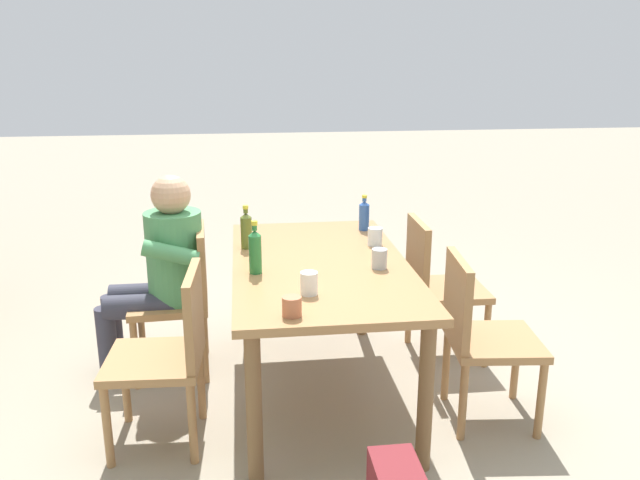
{
  "coord_description": "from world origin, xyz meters",
  "views": [
    {
      "loc": [
        -3.17,
        0.4,
        1.83
      ],
      "look_at": [
        0.0,
        0.0,
        0.89
      ],
      "focal_mm": 35.9,
      "sensor_mm": 36.0,
      "label": 1
    }
  ],
  "objects_px": {
    "cup_white": "(309,283)",
    "bottle_blue": "(364,215)",
    "chair_far_right": "(183,292)",
    "cup_steel": "(379,259)",
    "chair_far_left": "(170,349)",
    "backpack_by_near_side": "(346,281)",
    "chair_near_right": "(436,281)",
    "cup_terracotta": "(292,306)",
    "bottle_green": "(255,251)",
    "bottle_olive": "(246,230)",
    "dining_table": "(320,279)",
    "chair_near_left": "(479,331)",
    "person_in_white_shirt": "(161,266)",
    "cup_glass": "(375,237)"
  },
  "relations": [
    {
      "from": "chair_near_right",
      "to": "chair_near_left",
      "type": "xyz_separation_m",
      "value": [
        -0.73,
        -0.0,
        0.0
      ]
    },
    {
      "from": "chair_near_right",
      "to": "cup_white",
      "type": "bearing_deg",
      "value": 133.77
    },
    {
      "from": "person_in_white_shirt",
      "to": "cup_terracotta",
      "type": "distance_m",
      "value": 1.26
    },
    {
      "from": "dining_table",
      "to": "chair_far_left",
      "type": "height_order",
      "value": "chair_far_left"
    },
    {
      "from": "chair_far_right",
      "to": "person_in_white_shirt",
      "type": "relative_size",
      "value": 0.74
    },
    {
      "from": "chair_near_right",
      "to": "cup_terracotta",
      "type": "bearing_deg",
      "value": 137.95
    },
    {
      "from": "dining_table",
      "to": "chair_near_right",
      "type": "relative_size",
      "value": 1.88
    },
    {
      "from": "chair_near_left",
      "to": "chair_far_right",
      "type": "bearing_deg",
      "value": 64.18
    },
    {
      "from": "dining_table",
      "to": "bottle_green",
      "type": "xyz_separation_m",
      "value": [
        -0.13,
        0.34,
        0.21
      ]
    },
    {
      "from": "dining_table",
      "to": "cup_steel",
      "type": "xyz_separation_m",
      "value": [
        -0.14,
        -0.29,
        0.14
      ]
    },
    {
      "from": "cup_white",
      "to": "bottle_green",
      "type": "bearing_deg",
      "value": 35.66
    },
    {
      "from": "person_in_white_shirt",
      "to": "bottle_green",
      "type": "bearing_deg",
      "value": -133.77
    },
    {
      "from": "cup_white",
      "to": "bottle_blue",
      "type": "bearing_deg",
      "value": -23.53
    },
    {
      "from": "cup_steel",
      "to": "backpack_by_near_side",
      "type": "bearing_deg",
      "value": -2.7
    },
    {
      "from": "chair_far_right",
      "to": "chair_near_right",
      "type": "relative_size",
      "value": 1.0
    },
    {
      "from": "chair_far_left",
      "to": "cup_white",
      "type": "height_order",
      "value": "cup_white"
    },
    {
      "from": "chair_far_right",
      "to": "cup_terracotta",
      "type": "bearing_deg",
      "value": -152.79
    },
    {
      "from": "chair_near_left",
      "to": "cup_glass",
      "type": "height_order",
      "value": "chair_near_left"
    },
    {
      "from": "bottle_blue",
      "to": "cup_white",
      "type": "xyz_separation_m",
      "value": [
        -1.05,
        0.46,
        -0.04
      ]
    },
    {
      "from": "chair_near_left",
      "to": "bottle_blue",
      "type": "relative_size",
      "value": 3.92
    },
    {
      "from": "bottle_olive",
      "to": "chair_near_right",
      "type": "bearing_deg",
      "value": -86.27
    },
    {
      "from": "dining_table",
      "to": "bottle_green",
      "type": "height_order",
      "value": "bottle_green"
    },
    {
      "from": "chair_far_left",
      "to": "bottle_olive",
      "type": "relative_size",
      "value": 3.51
    },
    {
      "from": "cup_terracotta",
      "to": "dining_table",
      "type": "bearing_deg",
      "value": -16.46
    },
    {
      "from": "cup_white",
      "to": "bottle_olive",
      "type": "bearing_deg",
      "value": 19.72
    },
    {
      "from": "chair_far_right",
      "to": "bottle_olive",
      "type": "xyz_separation_m",
      "value": [
        -0.08,
        -0.38,
        0.38
      ]
    },
    {
      "from": "chair_far_right",
      "to": "backpack_by_near_side",
      "type": "relative_size",
      "value": 2.26
    },
    {
      "from": "dining_table",
      "to": "chair_near_left",
      "type": "relative_size",
      "value": 1.88
    },
    {
      "from": "bottle_blue",
      "to": "bottle_green",
      "type": "xyz_separation_m",
      "value": [
        -0.73,
        0.69,
        0.02
      ]
    },
    {
      "from": "bottle_olive",
      "to": "backpack_by_near_side",
      "type": "height_order",
      "value": "bottle_olive"
    },
    {
      "from": "chair_far_left",
      "to": "bottle_blue",
      "type": "xyz_separation_m",
      "value": [
        0.96,
        -1.11,
        0.37
      ]
    },
    {
      "from": "cup_steel",
      "to": "backpack_by_near_side",
      "type": "relative_size",
      "value": 0.26
    },
    {
      "from": "bottle_blue",
      "to": "backpack_by_near_side",
      "type": "xyz_separation_m",
      "value": [
        0.68,
        -0.0,
        -0.68
      ]
    },
    {
      "from": "cup_terracotta",
      "to": "backpack_by_near_side",
      "type": "relative_size",
      "value": 0.22
    },
    {
      "from": "chair_far_left",
      "to": "backpack_by_near_side",
      "type": "xyz_separation_m",
      "value": [
        1.64,
        -1.11,
        -0.3
      ]
    },
    {
      "from": "chair_far_left",
      "to": "bottle_olive",
      "type": "bearing_deg",
      "value": -29.51
    },
    {
      "from": "chair_far_right",
      "to": "cup_steel",
      "type": "distance_m",
      "value": 1.21
    },
    {
      "from": "bottle_green",
      "to": "backpack_by_near_side",
      "type": "bearing_deg",
      "value": -26.34
    },
    {
      "from": "chair_near_left",
      "to": "cup_terracotta",
      "type": "height_order",
      "value": "chair_near_left"
    },
    {
      "from": "cup_terracotta",
      "to": "backpack_by_near_side",
      "type": "distance_m",
      "value": 2.14
    },
    {
      "from": "chair_near_left",
      "to": "bottle_blue",
      "type": "xyz_separation_m",
      "value": [
        0.95,
        0.41,
        0.37
      ]
    },
    {
      "from": "bottle_green",
      "to": "cup_glass",
      "type": "relative_size",
      "value": 2.65
    },
    {
      "from": "cup_white",
      "to": "chair_near_right",
      "type": "bearing_deg",
      "value": -46.23
    },
    {
      "from": "bottle_olive",
      "to": "cup_glass",
      "type": "bearing_deg",
      "value": -92.59
    },
    {
      "from": "cup_white",
      "to": "cup_terracotta",
      "type": "bearing_deg",
      "value": 157.72
    },
    {
      "from": "dining_table",
      "to": "cup_terracotta",
      "type": "xyz_separation_m",
      "value": [
        -0.7,
        0.21,
        0.14
      ]
    },
    {
      "from": "chair_far_left",
      "to": "cup_white",
      "type": "bearing_deg",
      "value": -97.64
    },
    {
      "from": "person_in_white_shirt",
      "to": "bottle_green",
      "type": "relative_size",
      "value": 4.37
    },
    {
      "from": "chair_near_left",
      "to": "bottle_olive",
      "type": "xyz_separation_m",
      "value": [
        0.66,
        1.14,
        0.38
      ]
    },
    {
      "from": "dining_table",
      "to": "chair_far_right",
      "type": "bearing_deg",
      "value": 63.81
    }
  ]
}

